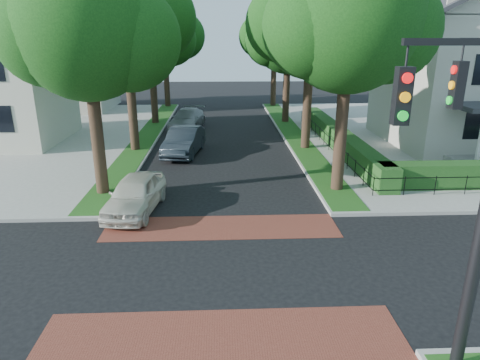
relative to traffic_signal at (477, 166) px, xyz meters
name	(u,v)px	position (x,y,z in m)	size (l,w,h in m)	color
ground	(222,270)	(-4.89, 4.41, -4.71)	(120.00, 120.00, 0.00)	black
sidewalk_ne	(478,133)	(14.61, 23.41, -4.63)	(30.00, 30.00, 0.15)	gray
crosswalk_far	(221,227)	(-4.89, 7.61, -4.70)	(9.00, 2.20, 0.01)	brown
crosswalk_near	(222,337)	(-4.89, 1.21, -4.70)	(9.00, 2.20, 0.01)	brown
grass_strip_ne	(293,134)	(0.51, 23.51, -4.55)	(1.60, 29.80, 0.02)	#184714
grass_strip_nw	(147,135)	(-10.29, 23.51, -4.55)	(1.60, 29.80, 0.02)	#184714
tree_right_near	(350,22)	(0.72, 11.65, 2.92)	(7.75, 6.67, 10.66)	black
tree_right_mid	(312,20)	(0.72, 19.66, 3.28)	(8.25, 7.09, 11.22)	black
tree_right_far	(289,38)	(0.71, 28.64, 2.20)	(7.25, 6.23, 9.74)	black
tree_right_back	(275,34)	(0.72, 37.64, 2.56)	(7.50, 6.45, 10.20)	black
tree_left_near	(90,31)	(-10.28, 11.64, 2.56)	(7.50, 6.45, 10.20)	black
tree_left_mid	(127,13)	(-10.28, 19.66, 3.64)	(8.00, 6.88, 11.48)	black
tree_left_far	(152,35)	(-10.29, 28.63, 2.41)	(7.00, 6.02, 9.86)	black
tree_left_back	(165,32)	(-10.28, 37.65, 2.70)	(7.75, 6.66, 10.44)	black
hedge_main_road	(339,138)	(2.81, 19.41, -3.96)	(1.00, 18.00, 1.20)	#164016
fence_main_road	(327,140)	(2.01, 19.41, -4.11)	(0.06, 18.00, 0.90)	black
house_left_far	(61,58)	(-20.38, 36.41, 0.33)	(10.00, 9.00, 10.14)	beige
traffic_signal	(477,166)	(0.00, 0.00, 0.00)	(2.17, 2.00, 8.00)	black
parked_car_front	(135,194)	(-8.49, 9.41, -3.94)	(1.81, 4.50, 1.53)	beige
parked_car_middle	(184,141)	(-7.19, 18.61, -3.87)	(1.77, 5.08, 1.67)	black
parked_car_rear	(187,119)	(-7.56, 26.45, -3.93)	(2.18, 5.36, 1.56)	gray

